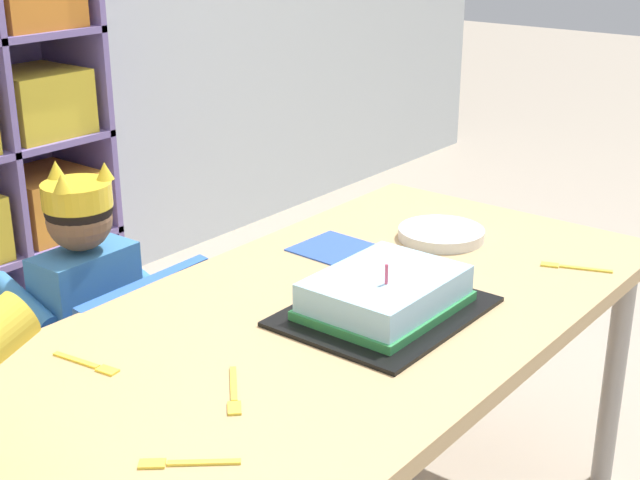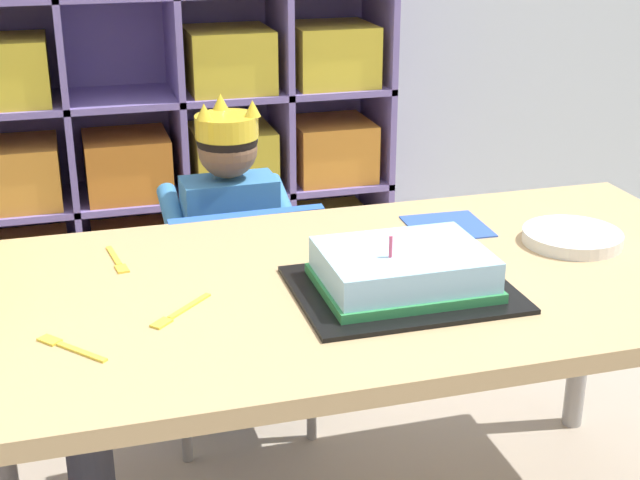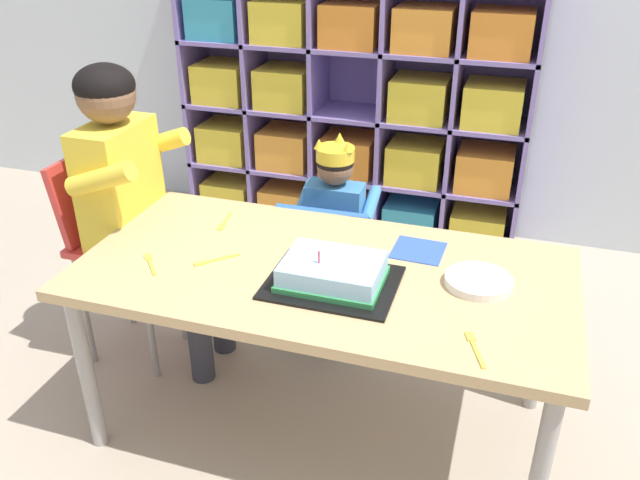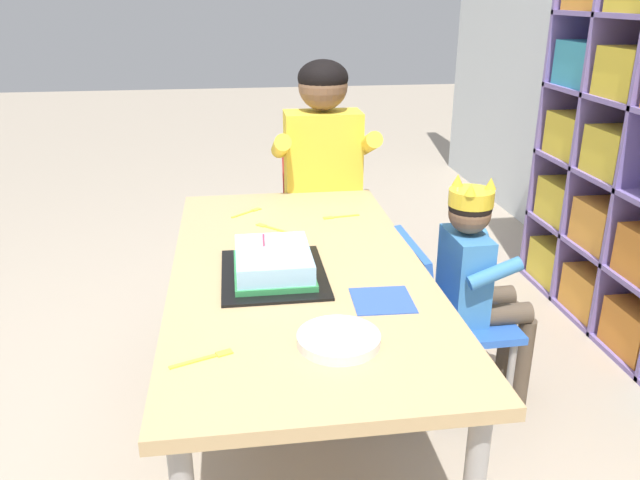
% 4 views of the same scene
% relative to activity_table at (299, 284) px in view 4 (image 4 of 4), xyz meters
% --- Properties ---
extents(ground, '(16.00, 16.00, 0.00)m').
position_rel_activity_table_xyz_m(ground, '(0.00, 0.00, -0.54)').
color(ground, tan).
extents(activity_table, '(1.43, 0.72, 0.60)m').
position_rel_activity_table_xyz_m(activity_table, '(0.00, 0.00, 0.00)').
color(activity_table, tan).
rests_on(activity_table, ground).
extents(classroom_chair_blue, '(0.37, 0.36, 0.60)m').
position_rel_activity_table_xyz_m(classroom_chair_blue, '(-0.13, 0.48, -0.19)').
color(classroom_chair_blue, blue).
rests_on(classroom_chair_blue, ground).
extents(child_with_crown, '(0.30, 0.31, 0.80)m').
position_rel_activity_table_xyz_m(child_with_crown, '(-0.13, 0.59, -0.05)').
color(child_with_crown, '#3D7FBC').
rests_on(child_with_crown, ground).
extents(classroom_chair_adult_side, '(0.35, 0.33, 0.77)m').
position_rel_activity_table_xyz_m(classroom_chair_adult_side, '(-0.84, 0.18, -0.06)').
color(classroom_chair_adult_side, red).
rests_on(classroom_chair_adult_side, ground).
extents(adult_helper_seated, '(0.44, 0.41, 1.09)m').
position_rel_activity_table_xyz_m(adult_helper_seated, '(-0.72, 0.18, 0.15)').
color(adult_helper_seated, yellow).
rests_on(adult_helper_seated, ground).
extents(birthday_cake_on_tray, '(0.36, 0.29, 0.11)m').
position_rel_activity_table_xyz_m(birthday_cake_on_tray, '(0.05, -0.07, 0.09)').
color(birthday_cake_on_tray, black).
rests_on(birthday_cake_on_tray, activity_table).
extents(paper_plate_stack, '(0.19, 0.19, 0.02)m').
position_rel_activity_table_xyz_m(paper_plate_stack, '(0.44, 0.04, 0.07)').
color(paper_plate_stack, white).
rests_on(paper_plate_stack, activity_table).
extents(paper_napkin_square, '(0.16, 0.16, 0.00)m').
position_rel_activity_table_xyz_m(paper_napkin_square, '(0.24, 0.19, 0.06)').
color(paper_napkin_square, '#3356B7').
rests_on(paper_napkin_square, activity_table).
extents(fork_at_table_front_edge, '(0.10, 0.11, 0.00)m').
position_rel_activity_table_xyz_m(fork_at_table_front_edge, '(-0.49, -0.13, 0.06)').
color(fork_at_table_front_edge, yellow).
rests_on(fork_at_table_front_edge, activity_table).
extents(fork_near_child_seat, '(0.06, 0.14, 0.00)m').
position_rel_activity_table_xyz_m(fork_near_child_seat, '(0.46, -0.25, 0.06)').
color(fork_near_child_seat, yellow).
rests_on(fork_near_child_seat, activity_table).
extents(fork_scattered_mid_table, '(0.11, 0.11, 0.00)m').
position_rel_activity_table_xyz_m(fork_scattered_mid_table, '(-0.32, -0.06, 0.06)').
color(fork_scattered_mid_table, yellow).
rests_on(fork_scattered_mid_table, activity_table).
extents(fork_near_cake_tray, '(0.03, 0.13, 0.00)m').
position_rel_activity_table_xyz_m(fork_near_cake_tray, '(-0.40, 0.18, 0.06)').
color(fork_near_cake_tray, yellow).
rests_on(fork_near_cake_tray, activity_table).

